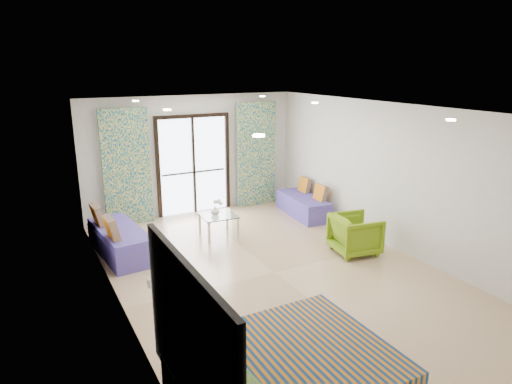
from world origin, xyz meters
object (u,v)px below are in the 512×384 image
coffee_table (218,217)px  armchair (355,232)px  daybed_right (304,205)px  daybed_left (119,240)px  bed (284,379)px

coffee_table → armchair: same height
daybed_right → daybed_left: bearing=-170.1°
armchair → coffee_table: bearing=53.3°
bed → coffee_table: coffee_table is taller
armchair → daybed_left: bearing=72.6°
bed → daybed_right: 6.15m
bed → armchair: 4.19m
coffee_table → daybed_left: bearing=-179.9°
daybed_right → bed: bearing=-120.1°
coffee_table → daybed_right: bearing=7.7°
bed → daybed_right: size_ratio=1.27×
daybed_right → armchair: 2.31m
bed → daybed_left: daybed_left is taller
daybed_left → coffee_table: bearing=-5.2°
bed → coffee_table: (1.32, 4.68, 0.10)m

